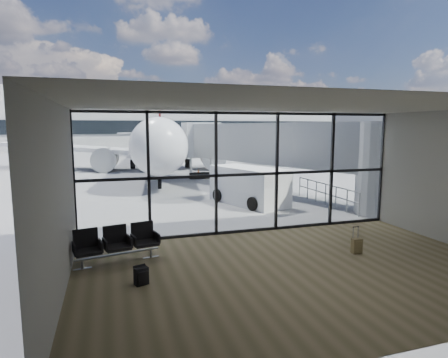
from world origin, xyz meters
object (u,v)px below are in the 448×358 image
backpack (141,276)px  suitcase (357,246)px  belt_loader (48,166)px  airliner (160,140)px  service_van (250,185)px  seating_row (116,242)px

backpack → suitcase: bearing=-16.0°
belt_loader → suitcase: bearing=-42.9°
suitcase → airliner: (-2.39, 27.86, 2.50)m
service_van → belt_loader: size_ratio=1.13×
backpack → airliner: 28.70m
airliner → belt_loader: bearing=-162.6°
belt_loader → backpack: bearing=-56.0°
suitcase → service_van: 8.28m
suitcase → airliner: airliner is taller
seating_row → service_van: 9.61m
airliner → service_van: size_ratio=7.38×
seating_row → belt_loader: belt_loader is taller
backpack → belt_loader: 27.19m
backpack → airliner: (4.26, 28.27, 2.51)m
suitcase → belt_loader: belt_loader is taller
seating_row → service_van: service_van is taller
seating_row → backpack: seating_row is taller
airliner → seating_row: bearing=-92.5°
seating_row → suitcase: 7.35m
backpack → suitcase: (6.65, 0.41, 0.02)m
seating_row → service_van: (6.81, 6.76, 0.38)m
airliner → belt_loader: 10.37m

